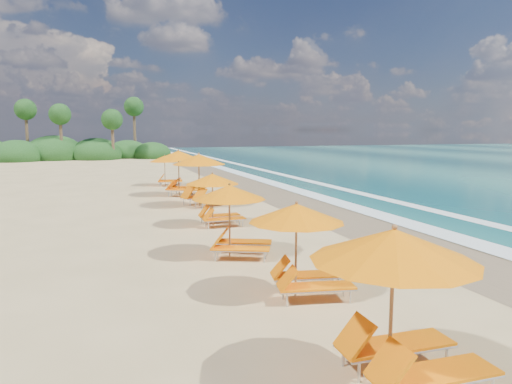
# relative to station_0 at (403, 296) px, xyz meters

# --- Properties ---
(ground) EXTENTS (160.00, 160.00, 0.00)m
(ground) POSITION_rel_station_0_xyz_m (2.02, 12.28, -1.35)
(ground) COLOR tan
(ground) RESTS_ON ground
(wet_sand) EXTENTS (4.00, 160.00, 0.01)m
(wet_sand) POSITION_rel_station_0_xyz_m (6.02, 12.28, -1.34)
(wet_sand) COLOR #836E4E
(wet_sand) RESTS_ON ground
(surf_foam) EXTENTS (4.00, 160.00, 0.01)m
(surf_foam) POSITION_rel_station_0_xyz_m (8.72, 12.28, -1.32)
(surf_foam) COLOR white
(surf_foam) RESTS_ON ground
(station_0) EXTENTS (2.63, 2.44, 2.40)m
(station_0) POSITION_rel_station_0_xyz_m (0.00, 0.00, 0.00)
(station_0) COLOR olive
(station_0) RESTS_ON ground
(station_1) EXTENTS (2.61, 2.50, 2.16)m
(station_1) POSITION_rel_station_0_xyz_m (0.21, 3.83, -0.14)
(station_1) COLOR olive
(station_1) RESTS_ON ground
(station_2) EXTENTS (2.84, 2.82, 2.17)m
(station_2) POSITION_rel_station_0_xyz_m (-0.28, 7.48, -0.13)
(station_2) COLOR olive
(station_2) RESTS_ON ground
(station_3) EXTENTS (2.26, 2.08, 2.09)m
(station_3) POSITION_rel_station_0_xyz_m (0.29, 11.94, -0.17)
(station_3) COLOR olive
(station_3) RESTS_ON ground
(station_4) EXTENTS (3.42, 3.39, 2.62)m
(station_4) POSITION_rel_station_0_xyz_m (0.81, 16.76, 0.12)
(station_4) COLOR olive
(station_4) RESTS_ON ground
(station_5) EXTENTS (3.44, 3.43, 2.62)m
(station_5) POSITION_rel_station_0_xyz_m (0.52, 20.70, 0.12)
(station_5) COLOR olive
(station_5) RESTS_ON ground
(station_6) EXTENTS (2.47, 2.37, 2.05)m
(station_6) POSITION_rel_station_0_xyz_m (0.41, 25.77, -0.20)
(station_6) COLOR olive
(station_6) RESTS_ON ground
(treeline) EXTENTS (25.80, 8.80, 9.74)m
(treeline) POSITION_rel_station_0_xyz_m (-7.91, 57.79, -0.35)
(treeline) COLOR #163D14
(treeline) RESTS_ON ground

